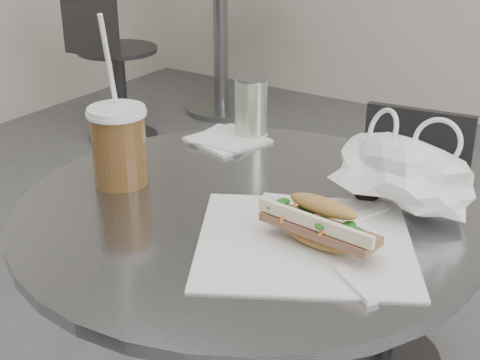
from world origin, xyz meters
The scene contains 11 objects.
cafe_table centered at (0.00, 0.20, 0.47)m, with size 0.76×0.76×0.74m.
bg_table centered at (-1.60, 2.40, 0.47)m, with size 0.70×0.70×0.74m.
chair_far centered at (0.03, 0.89, 0.31)m, with size 0.36×0.38×0.68m.
bg_chair centered at (-1.77, 1.72, 0.33)m, with size 0.39×0.41×0.74m.
sandwich_paper centered at (0.14, 0.15, 0.74)m, with size 0.31×0.30×0.00m, color white.
banh_mi centered at (0.16, 0.15, 0.78)m, with size 0.23×0.11×0.07m.
iced_coffee centered at (-0.23, 0.16, 0.81)m, with size 0.10×0.10×0.30m.
sunglasses centered at (0.18, 0.34, 0.76)m, with size 0.11×0.06×0.05m.
plastic_bag centered at (0.21, 0.34, 0.80)m, with size 0.22×0.17×0.11m, color white, non-canonical shape.
napkin_stack centered at (-0.19, 0.43, 0.74)m, with size 0.16×0.16×0.01m.
drink_can centered at (-0.17, 0.47, 0.80)m, with size 0.07×0.07×0.13m.
Camera 1 is at (0.53, -0.62, 1.23)m, focal length 50.00 mm.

